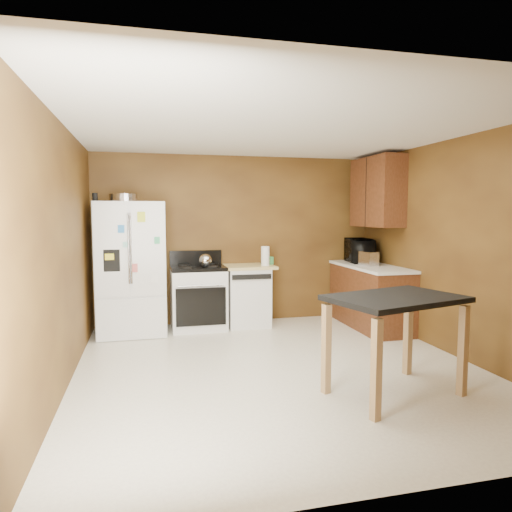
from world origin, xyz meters
name	(u,v)px	position (x,y,z in m)	size (l,w,h in m)	color
floor	(279,369)	(0.00, 0.00, 0.00)	(4.50, 4.50, 0.00)	white
ceiling	(280,128)	(0.00, 0.00, 2.50)	(4.50, 4.50, 0.00)	white
wall_back	(238,240)	(0.00, 2.25, 1.25)	(4.20, 4.20, 0.00)	brown
wall_front	(395,284)	(0.00, -2.25, 1.25)	(4.20, 4.20, 0.00)	brown
wall_left	(63,256)	(-2.10, 0.00, 1.25)	(4.50, 4.50, 0.00)	brown
wall_right	(456,248)	(2.10, 0.00, 1.25)	(4.50, 4.50, 0.00)	brown
roasting_pan	(125,198)	(-1.61, 1.83, 1.85)	(0.40, 0.40, 0.10)	silver
pen_cup	(95,197)	(-1.98, 1.76, 1.85)	(0.07, 0.07, 0.11)	black
kettle	(205,260)	(-0.55, 1.78, 0.99)	(0.18, 0.18, 0.18)	silver
paper_towel	(265,256)	(0.33, 1.84, 1.03)	(0.12, 0.12, 0.28)	white
green_canister	(270,260)	(0.45, 2.00, 0.95)	(0.10, 0.10, 0.11)	#45B55F
toaster	(369,258)	(1.76, 1.44, 1.00)	(0.17, 0.27, 0.20)	silver
microwave	(360,252)	(1.82, 1.86, 1.06)	(0.59, 0.40, 0.33)	black
refrigerator	(131,268)	(-1.55, 1.86, 0.90)	(0.90, 0.80, 1.80)	white
gas_range	(198,296)	(-0.64, 1.92, 0.46)	(0.76, 0.68, 1.10)	white
dishwasher	(247,295)	(0.08, 1.95, 0.45)	(0.78, 0.63, 0.89)	white
right_cabinets	(372,264)	(1.84, 1.48, 0.91)	(0.63, 1.58, 2.45)	brown
island	(395,312)	(0.82, -0.89, 0.76)	(1.31, 1.04, 0.91)	black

